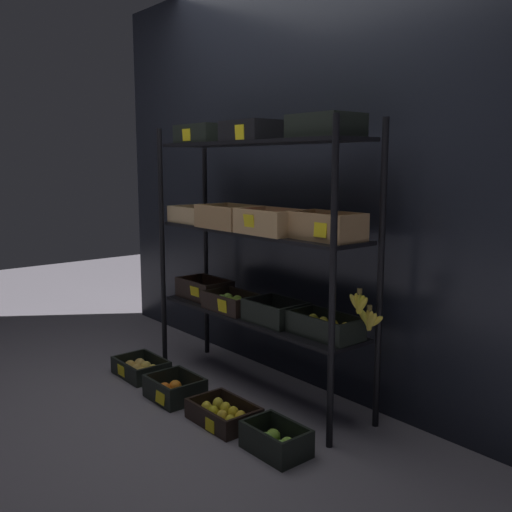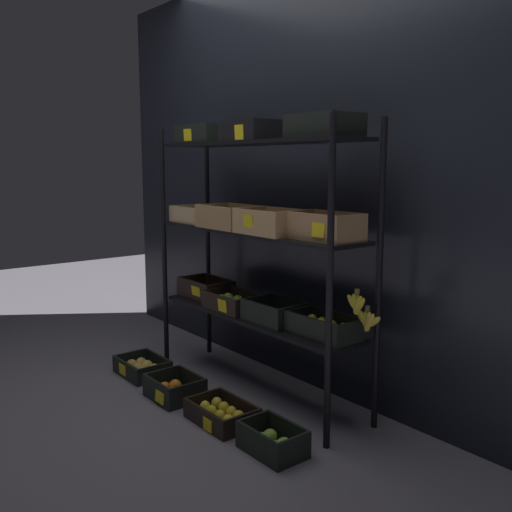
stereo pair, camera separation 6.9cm
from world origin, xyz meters
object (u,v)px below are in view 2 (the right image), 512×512
object	(u,v)px
display_rack	(256,234)
crate_ground_apple_green	(273,442)
crate_ground_apple_gold	(142,368)
crate_ground_lemon	(222,414)
crate_ground_orange	(175,390)

from	to	relation	value
display_rack	crate_ground_apple_green	bearing A→B (deg)	-32.58
crate_ground_apple_gold	crate_ground_lemon	bearing A→B (deg)	0.24
display_rack	crate_ground_orange	xyz separation A→B (m)	(-0.21, -0.43, -0.88)
display_rack	crate_ground_apple_gold	distance (m)	1.18
crate_ground_orange	crate_ground_lemon	world-z (taller)	crate_ground_orange
crate_ground_lemon	display_rack	bearing A→B (deg)	117.88
crate_ground_orange	crate_ground_apple_gold	bearing A→B (deg)	176.46
display_rack	crate_ground_orange	bearing A→B (deg)	-116.70
crate_ground_apple_gold	crate_ground_lemon	size ratio (longest dim) A/B	0.93
crate_ground_apple_gold	crate_ground_orange	distance (m)	0.45
crate_ground_apple_gold	crate_ground_orange	xyz separation A→B (m)	(0.44, -0.03, 0.01)
crate_ground_apple_gold	crate_ground_lemon	distance (m)	0.87
display_rack	crate_ground_orange	size ratio (longest dim) A/B	5.39
crate_ground_lemon	crate_ground_apple_green	xyz separation A→B (m)	(0.40, 0.00, 0.01)
crate_ground_lemon	crate_ground_apple_green	world-z (taller)	crate_ground_apple_green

